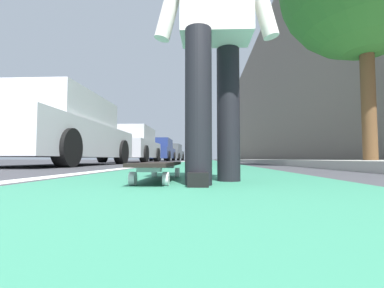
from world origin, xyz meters
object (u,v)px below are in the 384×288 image
parked_car_mid (132,145)px  traffic_light (188,130)px  skater_person (215,20)px  parked_car_end (171,153)px  parked_car_near (63,132)px  skateboard (159,166)px  parked_car_far (159,150)px

parked_car_mid → traffic_light: 13.04m
traffic_light → skater_person: bearing=-175.9°
parked_car_mid → parked_car_end: parked_car_mid is taller
skater_person → parked_car_mid: size_ratio=0.40×
parked_car_near → parked_car_end: (18.65, 0.05, 0.00)m
skateboard → parked_car_mid: 10.03m
parked_car_far → traffic_light: 6.90m
parked_car_mid → traffic_light: bearing=-7.0°
parked_car_far → skateboard: bearing=-170.1°
parked_car_near → parked_car_mid: parked_car_mid is taller
skateboard → traffic_light: traffic_light is taller
parked_car_near → parked_car_far: size_ratio=0.97×
parked_car_mid → parked_car_far: (6.39, -0.03, -0.01)m
skateboard → parked_car_far: size_ratio=0.18×
parked_car_end → traffic_light: size_ratio=1.10×
parked_car_near → parked_car_end: size_ratio=1.00×
parked_car_near → parked_car_end: 18.65m
skateboard → parked_car_far: parked_car_far is taller
skateboard → skater_person: bearing=-113.3°
parked_car_near → parked_car_mid: (5.77, 0.09, 0.01)m
skateboard → traffic_light: (22.38, 1.27, 2.71)m
skateboard → parked_car_near: size_ratio=0.19×
traffic_light → parked_car_end: bearing=86.2°
parked_car_near → traffic_light: size_ratio=1.10×
skateboard → parked_car_near: 4.75m
parked_car_end → parked_car_near: bearing=-179.8°
skateboard → parked_car_end: size_ratio=0.19×
parked_car_mid → parked_car_far: parked_car_mid is taller
parked_car_far → parked_car_mid: bearing=179.7°
parked_car_far → traffic_light: traffic_light is taller
skater_person → parked_car_near: size_ratio=0.37×
skateboard → traffic_light: size_ratio=0.21×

